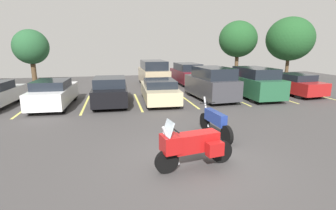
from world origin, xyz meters
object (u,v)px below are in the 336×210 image
(car_charcoal, at_px, (211,83))
(car_red, at_px, (293,84))
(car_champagne, at_px, (159,90))
(motorcycle_second, at_px, (215,121))
(car_far_tan, at_px, (153,73))
(car_far_maroon, at_px, (187,74))
(car_white, at_px, (54,93))
(car_black, at_px, (110,91))
(car_green, at_px, (253,83))
(motorcycle_touring, at_px, (192,145))

(car_charcoal, relative_size, car_red, 0.95)
(car_charcoal, height_order, car_red, car_charcoal)
(car_champagne, bearing_deg, motorcycle_second, -81.37)
(car_far_tan, bearing_deg, car_far_maroon, 5.05)
(motorcycle_second, height_order, car_white, car_white)
(car_black, height_order, car_champagne, car_black)
(car_white, xyz_separation_m, car_far_tan, (6.39, 6.34, 0.29))
(car_green, bearing_deg, car_red, 6.75)
(car_charcoal, relative_size, car_far_maroon, 0.94)
(car_charcoal, xyz_separation_m, car_far_maroon, (0.37, 6.59, -0.10))
(motorcycle_touring, bearing_deg, car_charcoal, 65.56)
(car_charcoal, height_order, car_far_tan, car_far_tan)
(car_black, bearing_deg, car_far_tan, 61.70)
(motorcycle_touring, height_order, car_white, car_white)
(car_red, height_order, car_far_tan, car_far_tan)
(motorcycle_second, xyz_separation_m, car_champagne, (-0.94, 6.20, 0.11))
(car_white, xyz_separation_m, car_red, (15.02, 0.48, -0.04))
(motorcycle_touring, bearing_deg, car_champagne, 85.92)
(motorcycle_touring, bearing_deg, car_far_tan, 85.24)
(motorcycle_second, bearing_deg, car_champagne, 98.63)
(motorcycle_touring, relative_size, car_charcoal, 0.52)
(motorcycle_touring, xyz_separation_m, car_green, (6.64, 8.49, 0.27))
(car_red, bearing_deg, car_far_maroon, 132.79)
(motorcycle_second, relative_size, car_green, 0.48)
(motorcycle_second, distance_m, car_far_maroon, 13.05)
(car_green, height_order, car_red, car_green)
(car_far_maroon, bearing_deg, car_charcoal, -93.25)
(motorcycle_second, height_order, car_far_maroon, car_far_maroon)
(motorcycle_second, bearing_deg, car_black, 121.31)
(car_black, distance_m, car_charcoal, 6.02)
(car_white, distance_m, car_black, 2.97)
(car_green, relative_size, car_far_tan, 1.00)
(motorcycle_second, distance_m, car_far_tan, 12.52)
(car_charcoal, distance_m, car_green, 2.82)
(car_champagne, xyz_separation_m, car_far_tan, (0.63, 6.31, 0.36))
(car_far_maroon, bearing_deg, car_red, -47.21)
(car_champagne, relative_size, car_green, 1.00)
(car_far_maroon, bearing_deg, motorcycle_second, -101.72)
(motorcycle_touring, relative_size, car_champagne, 0.47)
(car_white, bearing_deg, motorcycle_touring, -58.36)
(car_red, xyz_separation_m, car_far_maroon, (-5.67, 6.12, 0.19))
(car_white, relative_size, car_far_tan, 0.94)
(car_far_maroon, bearing_deg, car_black, -133.97)
(car_black, bearing_deg, car_white, 179.60)
(car_black, relative_size, car_far_maroon, 0.93)
(motorcycle_second, xyz_separation_m, car_black, (-3.74, 6.15, 0.19))
(car_white, relative_size, car_charcoal, 1.04)
(motorcycle_touring, height_order, car_far_tan, car_far_tan)
(car_black, bearing_deg, car_green, 0.79)
(motorcycle_touring, relative_size, car_red, 0.50)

